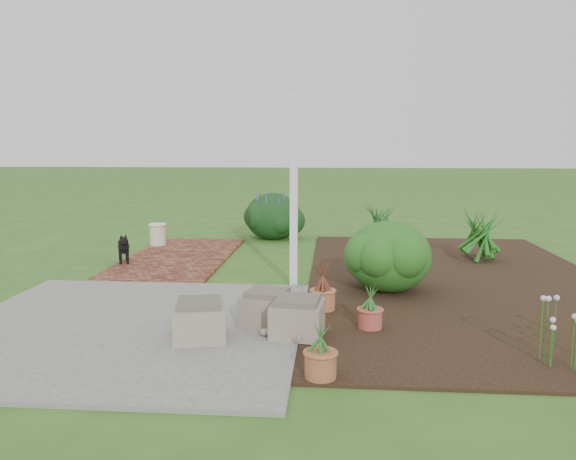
# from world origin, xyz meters

# --- Properties ---
(ground) EXTENTS (80.00, 80.00, 0.00)m
(ground) POSITION_xyz_m (0.00, 0.00, 0.00)
(ground) COLOR #345C1D
(ground) RESTS_ON ground
(concrete_patio) EXTENTS (3.50, 3.50, 0.04)m
(concrete_patio) POSITION_xyz_m (-1.25, -1.75, 0.02)
(concrete_patio) COLOR slate
(concrete_patio) RESTS_ON ground
(brick_path) EXTENTS (1.60, 3.50, 0.04)m
(brick_path) POSITION_xyz_m (-1.70, 1.75, 0.02)
(brick_path) COLOR #5C261D
(brick_path) RESTS_ON ground
(garden_bed) EXTENTS (4.00, 7.00, 0.03)m
(garden_bed) POSITION_xyz_m (2.50, 0.50, 0.01)
(garden_bed) COLOR black
(garden_bed) RESTS_ON ground
(veranda_post) EXTENTS (0.10, 0.10, 2.50)m
(veranda_post) POSITION_xyz_m (0.30, 0.10, 1.25)
(veranda_post) COLOR white
(veranda_post) RESTS_ON ground
(stone_trough_near) EXTENTS (0.56, 0.56, 0.32)m
(stone_trough_near) POSITION_xyz_m (-0.42, -2.10, 0.20)
(stone_trough_near) COLOR gray
(stone_trough_near) RESTS_ON concrete_patio
(stone_trough_mid) EXTENTS (0.52, 0.52, 0.32)m
(stone_trough_mid) POSITION_xyz_m (0.48, -1.93, 0.20)
(stone_trough_mid) COLOR gray
(stone_trough_mid) RESTS_ON concrete_patio
(stone_trough_far) EXTENTS (0.54, 0.54, 0.31)m
(stone_trough_far) POSITION_xyz_m (0.16, -1.62, 0.19)
(stone_trough_far) COLOR #786C5E
(stone_trough_far) RESTS_ON concrete_patio
(black_dog) EXTENTS (0.28, 0.47, 0.43)m
(black_dog) POSITION_xyz_m (-2.39, 1.16, 0.30)
(black_dog) COLOR black
(black_dog) RESTS_ON brick_path
(cream_ceramic_urn) EXTENTS (0.33, 0.33, 0.38)m
(cream_ceramic_urn) POSITION_xyz_m (-2.37, 2.76, 0.23)
(cream_ceramic_urn) COLOR beige
(cream_ceramic_urn) RESTS_ON brick_path
(evergreen_shrub) EXTENTS (1.40, 1.40, 0.90)m
(evergreen_shrub) POSITION_xyz_m (1.50, -0.09, 0.48)
(evergreen_shrub) COLOR #13380A
(evergreen_shrub) RESTS_ON garden_bed
(agapanthus_clump_back) EXTENTS (1.26, 1.26, 0.95)m
(agapanthus_clump_back) POSITION_xyz_m (3.13, 1.98, 0.51)
(agapanthus_clump_back) COLOR #13380B
(agapanthus_clump_back) RESTS_ON garden_bed
(agapanthus_clump_front) EXTENTS (1.24, 1.24, 0.92)m
(agapanthus_clump_front) POSITION_xyz_m (1.65, 3.27, 0.49)
(agapanthus_clump_front) COLOR #123D16
(agapanthus_clump_front) RESTS_ON garden_bed
(terracotta_pot_bronze) EXTENTS (0.29, 0.29, 0.22)m
(terracotta_pot_bronze) POSITION_xyz_m (0.70, -1.02, 0.14)
(terracotta_pot_bronze) COLOR #B2603C
(terracotta_pot_bronze) RESTS_ON garden_bed
(terracotta_pot_small_left) EXTENTS (0.26, 0.26, 0.20)m
(terracotta_pot_small_left) POSITION_xyz_m (1.18, -1.62, 0.13)
(terracotta_pot_small_left) COLOR #B1493C
(terracotta_pot_small_left) RESTS_ON garden_bed
(terracotta_pot_small_right) EXTENTS (0.28, 0.28, 0.21)m
(terracotta_pot_small_right) POSITION_xyz_m (0.72, -2.87, 0.14)
(terracotta_pot_small_right) COLOR #A25737
(terracotta_pot_small_right) RESTS_ON garden_bed
(purple_flowering_bush) EXTENTS (1.44, 1.44, 0.93)m
(purple_flowering_bush) POSITION_xyz_m (-0.38, 3.88, 0.47)
(purple_flowering_bush) COLOR black
(purple_flowering_bush) RESTS_ON ground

